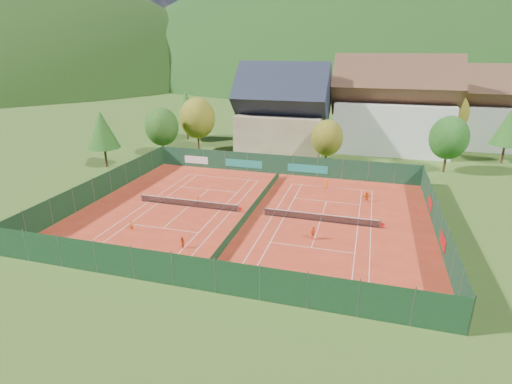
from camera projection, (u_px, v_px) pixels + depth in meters
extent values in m
plane|color=#34541A|center=(251.00, 214.00, 46.53)|extent=(600.00, 600.00, 0.00)
cube|color=#B8311B|center=(251.00, 214.00, 46.52)|extent=(40.00, 32.00, 0.01)
cube|color=white|center=(223.00, 178.00, 59.32)|extent=(10.97, 0.06, 0.00)
cube|color=white|center=(135.00, 252.00, 37.86)|extent=(10.97, 0.06, 0.00)
cube|color=white|center=(148.00, 202.00, 50.01)|extent=(0.06, 23.77, 0.00)
cube|color=white|center=(231.00, 211.00, 47.17)|extent=(0.06, 23.77, 0.00)
cube|color=white|center=(158.00, 203.00, 49.66)|extent=(0.06, 23.77, 0.00)
cube|color=white|center=(220.00, 210.00, 47.53)|extent=(0.06, 23.77, 0.00)
cube|color=white|center=(209.00, 189.00, 54.37)|extent=(8.23, 0.06, 0.00)
cube|color=white|center=(163.00, 228.00, 42.81)|extent=(8.23, 0.06, 0.00)
cube|color=white|center=(188.00, 207.00, 48.59)|extent=(0.06, 12.80, 0.00)
cube|color=white|center=(331.00, 187.00, 55.18)|extent=(10.97, 0.06, 0.00)
cube|color=white|center=(302.00, 277.00, 33.72)|extent=(10.97, 0.06, 0.00)
cube|color=white|center=(272.00, 216.00, 45.87)|extent=(0.06, 23.77, 0.00)
cube|color=white|center=(371.00, 227.00, 43.03)|extent=(0.06, 23.77, 0.00)
cube|color=white|center=(284.00, 217.00, 45.52)|extent=(0.06, 23.77, 0.00)
cube|color=white|center=(358.00, 226.00, 43.39)|extent=(0.06, 23.77, 0.00)
cube|color=white|center=(327.00, 201.00, 50.23)|extent=(8.23, 0.06, 0.00)
cube|color=white|center=(311.00, 248.00, 38.67)|extent=(8.23, 0.06, 0.00)
cube|color=white|center=(320.00, 221.00, 44.45)|extent=(0.06, 12.80, 0.00)
cylinder|color=#59595B|center=(142.00, 198.00, 50.08)|extent=(0.10, 0.10, 1.02)
cylinder|color=#59595B|center=(238.00, 208.00, 46.76)|extent=(0.10, 0.10, 1.02)
cube|color=black|center=(188.00, 203.00, 48.44)|extent=(12.80, 0.02, 0.86)
cube|color=white|center=(188.00, 200.00, 48.29)|extent=(12.80, 0.04, 0.06)
cube|color=red|center=(240.00, 209.00, 46.72)|extent=(0.40, 0.04, 0.40)
cylinder|color=#59595B|center=(265.00, 211.00, 45.94)|extent=(0.10, 0.10, 1.02)
cylinder|color=#59595B|center=(380.00, 224.00, 42.63)|extent=(0.10, 0.10, 1.02)
cube|color=black|center=(320.00, 218.00, 44.30)|extent=(12.80, 0.02, 0.86)
cube|color=white|center=(320.00, 214.00, 44.15)|extent=(12.80, 0.04, 0.06)
cube|color=red|center=(383.00, 225.00, 42.58)|extent=(0.40, 0.04, 0.40)
cube|color=#14381C|center=(251.00, 210.00, 46.35)|extent=(0.03, 28.80, 1.00)
cube|color=#153A24|center=(281.00, 165.00, 60.45)|extent=(40.00, 0.04, 3.00)
cube|color=teal|center=(244.00, 164.00, 62.06)|extent=(6.00, 0.03, 1.20)
cube|color=teal|center=(307.00, 169.00, 59.47)|extent=(6.00, 0.03, 1.20)
cube|color=silver|center=(196.00, 160.00, 64.12)|extent=(4.00, 0.03, 1.20)
cube|color=#123219|center=(193.00, 273.00, 31.57)|extent=(40.00, 0.04, 3.00)
cube|color=#13341A|center=(102.00, 186.00, 51.18)|extent=(0.04, 32.00, 3.00)
cube|color=#13341F|center=(438.00, 221.00, 40.84)|extent=(0.04, 32.00, 3.00)
cube|color=#B21414|center=(443.00, 241.00, 37.34)|extent=(0.03, 3.00, 1.20)
cube|color=#B21414|center=(430.00, 203.00, 46.37)|extent=(0.03, 3.00, 1.20)
cube|color=#C2AD88|center=(282.00, 132.00, 73.18)|extent=(15.00, 12.00, 7.00)
cube|color=#1E2333|center=(283.00, 96.00, 70.95)|extent=(16.20, 12.00, 12.00)
cube|color=silver|center=(390.00, 126.00, 73.34)|extent=(20.00, 11.00, 9.00)
cube|color=brown|center=(395.00, 86.00, 70.85)|extent=(21.60, 11.00, 11.00)
cube|color=silver|center=(465.00, 125.00, 77.11)|extent=(16.00, 10.00, 8.00)
cube|color=brown|center=(471.00, 91.00, 74.87)|extent=(17.28, 10.00, 10.00)
cylinder|color=#4D361B|center=(164.00, 149.00, 69.79)|extent=(0.36, 0.36, 2.80)
ellipsoid|color=#245217|center=(162.00, 127.00, 68.42)|extent=(5.72, 5.72, 6.58)
cylinder|color=#482D19|center=(199.00, 142.00, 74.11)|extent=(0.36, 0.36, 3.15)
ellipsoid|color=olive|center=(197.00, 118.00, 72.57)|extent=(6.44, 6.44, 7.40)
cylinder|color=#452A18|center=(187.00, 131.00, 82.83)|extent=(0.36, 0.36, 3.50)
cone|color=#2A5B1A|center=(186.00, 107.00, 81.11)|extent=(5.60, 5.60, 6.50)
cylinder|color=#4E2E1B|center=(326.00, 159.00, 64.41)|extent=(0.36, 0.36, 2.45)
ellipsoid|color=olive|center=(327.00, 138.00, 63.21)|extent=(5.01, 5.01, 5.76)
cylinder|color=#452C18|center=(445.00, 163.00, 61.50)|extent=(0.36, 0.36, 2.80)
ellipsoid|color=#1D5518|center=(449.00, 138.00, 60.13)|extent=(5.72, 5.72, 6.58)
cylinder|color=#4D2E1B|center=(503.00, 154.00, 66.08)|extent=(0.36, 0.36, 3.15)
cone|color=#205819|center=(509.00, 127.00, 64.53)|extent=(5.04, 5.04, 5.85)
cylinder|color=#4B2E1A|center=(106.00, 157.00, 64.06)|extent=(0.36, 0.36, 3.15)
cone|color=#1F5217|center=(102.00, 130.00, 62.51)|extent=(5.04, 5.04, 5.85)
cylinder|color=#4C321B|center=(444.00, 140.00, 75.31)|extent=(0.36, 0.36, 3.50)
ellipsoid|color=olive|center=(448.00, 113.00, 73.59)|extent=(7.15, 7.15, 8.22)
ellipsoid|color=black|center=(367.00, 124.00, 329.31)|extent=(440.00, 440.00, 242.00)
cylinder|color=slate|center=(357.00, 288.00, 31.53)|extent=(0.02, 0.02, 0.80)
cylinder|color=slate|center=(361.00, 289.00, 31.45)|extent=(0.02, 0.02, 0.80)
cylinder|color=slate|center=(357.00, 286.00, 31.80)|extent=(0.02, 0.02, 0.80)
cylinder|color=slate|center=(361.00, 287.00, 31.72)|extent=(0.02, 0.02, 0.80)
cube|color=slate|center=(359.00, 286.00, 31.57)|extent=(0.34, 0.34, 0.30)
ellipsoid|color=#CCD833|center=(359.00, 285.00, 31.56)|extent=(0.28, 0.28, 0.16)
sphere|color=#CCD833|center=(165.00, 234.00, 41.42)|extent=(0.07, 0.07, 0.07)
sphere|color=#CCD833|center=(248.00, 262.00, 36.12)|extent=(0.07, 0.07, 0.07)
sphere|color=#CCD833|center=(283.00, 206.00, 48.72)|extent=(0.07, 0.07, 0.07)
sphere|color=#CCD833|center=(243.00, 192.00, 53.44)|extent=(0.07, 0.07, 0.07)
imported|color=#D15712|center=(132.00, 226.00, 42.00)|extent=(0.45, 0.30, 1.23)
imported|color=#CD4112|center=(182.00, 243.00, 38.35)|extent=(0.75, 0.71, 1.22)
imported|color=#FC5216|center=(198.00, 200.00, 48.68)|extent=(0.99, 0.84, 1.34)
imported|color=#EC4915|center=(313.00, 233.00, 40.08)|extent=(0.81, 0.90, 1.47)
imported|color=orange|center=(326.00, 184.00, 54.69)|extent=(0.66, 0.46, 1.29)
imported|color=orange|center=(367.00, 197.00, 49.77)|extent=(1.34, 0.59, 1.40)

